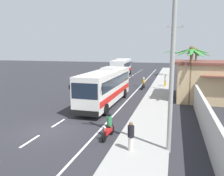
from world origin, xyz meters
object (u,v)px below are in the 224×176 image
(pedestrian_midwalk, at_px, (131,136))
(motorcycle_trailing, at_px, (109,128))
(pedestrian_near_kerb, at_px, (165,80))
(palm_nearest, at_px, (191,63))
(utility_pole_nearest, at_px, (173,57))
(motorcycle_beside_bus, at_px, (143,84))
(coach_bus_far_lane, at_px, (122,67))
(utility_pole_mid, at_px, (174,54))
(palm_second, at_px, (173,57))
(coach_bus_foreground, at_px, (106,85))
(palm_third, at_px, (196,61))

(pedestrian_midwalk, bearing_deg, motorcycle_trailing, -0.54)
(pedestrian_near_kerb, bearing_deg, palm_nearest, 37.34)
(pedestrian_near_kerb, xyz_separation_m, palm_nearest, (2.78, -10.34, 3.16))
(pedestrian_midwalk, xyz_separation_m, utility_pole_nearest, (2.01, 0.66, 4.26))
(motorcycle_beside_bus, bearing_deg, pedestrian_near_kerb, 37.65)
(motorcycle_beside_bus, bearing_deg, coach_bus_far_lane, 115.01)
(utility_pole_mid, distance_m, palm_second, 17.64)
(motorcycle_trailing, height_order, palm_nearest, palm_nearest)
(motorcycle_trailing, bearing_deg, utility_pole_mid, 77.98)
(coach_bus_foreground, distance_m, motorcycle_beside_bus, 10.30)
(palm_third, bearing_deg, utility_pole_mid, 128.56)
(utility_pole_nearest, bearing_deg, pedestrian_near_kerb, 92.77)
(pedestrian_near_kerb, distance_m, pedestrian_midwalk, 22.70)
(utility_pole_nearest, distance_m, palm_second, 36.55)
(utility_pole_mid, bearing_deg, palm_third, -51.44)
(motorcycle_beside_bus, bearing_deg, palm_second, 77.24)
(utility_pole_nearest, relative_size, palm_third, 1.75)
(motorcycle_beside_bus, xyz_separation_m, pedestrian_midwalk, (2.03, -20.39, 0.33))
(utility_pole_mid, bearing_deg, motorcycle_beside_bus, 168.61)
(motorcycle_beside_bus, distance_m, palm_second, 17.55)
(motorcycle_beside_bus, height_order, pedestrian_near_kerb, pedestrian_near_kerb)
(coach_bus_foreground, xyz_separation_m, coach_bus_far_lane, (-3.74, 23.40, 0.01))
(pedestrian_near_kerb, bearing_deg, palm_second, -161.03)
(palm_second, bearing_deg, motorcycle_beside_bus, -102.76)
(palm_nearest, bearing_deg, coach_bus_foreground, -167.45)
(coach_bus_foreground, xyz_separation_m, pedestrian_near_kerb, (5.53, 12.19, -0.87))
(coach_bus_foreground, height_order, motorcycle_beside_bus, coach_bus_foreground)
(palm_nearest, bearing_deg, motorcycle_beside_bus, 125.56)
(motorcycle_beside_bus, xyz_separation_m, pedestrian_near_kerb, (2.97, 2.29, 0.40))
(motorcycle_trailing, bearing_deg, utility_pole_nearest, -16.17)
(coach_bus_far_lane, relative_size, utility_pole_mid, 1.26)
(utility_pole_nearest, bearing_deg, palm_second, 90.36)
(coach_bus_foreground, bearing_deg, pedestrian_near_kerb, 65.60)
(pedestrian_near_kerb, height_order, utility_pole_nearest, utility_pole_nearest)
(coach_bus_far_lane, xyz_separation_m, palm_nearest, (12.05, -21.55, 2.28))
(utility_pole_mid, xyz_separation_m, palm_nearest, (1.72, -7.23, -0.81))
(utility_pole_nearest, bearing_deg, coach_bus_far_lane, 107.27)
(utility_pole_mid, bearing_deg, coach_bus_far_lane, 125.83)
(coach_bus_foreground, height_order, pedestrian_near_kerb, coach_bus_foreground)
(motorcycle_trailing, relative_size, pedestrian_midwalk, 1.20)
(coach_bus_far_lane, height_order, utility_pole_mid, utility_pole_mid)
(motorcycle_trailing, distance_m, palm_third, 16.37)
(pedestrian_midwalk, xyz_separation_m, palm_nearest, (3.73, 12.34, 3.23))
(coach_bus_far_lane, height_order, utility_pole_nearest, utility_pole_nearest)
(motorcycle_trailing, bearing_deg, coach_bus_foreground, 107.81)
(coach_bus_far_lane, distance_m, pedestrian_midwalk, 34.91)
(utility_pole_mid, bearing_deg, pedestrian_near_kerb, 109.01)
(motorcycle_trailing, xyz_separation_m, palm_second, (3.56, 35.43, 3.38))
(coach_bus_far_lane, xyz_separation_m, palm_second, (10.10, 3.30, 2.11))
(motorcycle_beside_bus, relative_size, palm_nearest, 0.33)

